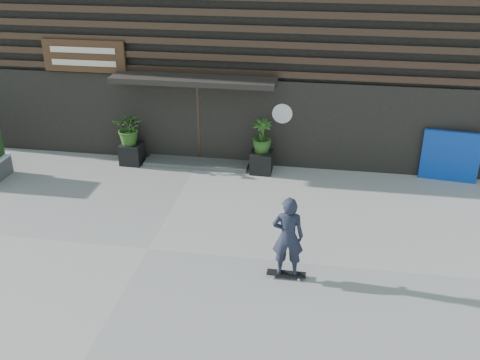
% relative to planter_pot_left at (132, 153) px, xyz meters
% --- Properties ---
extents(ground, '(80.00, 80.00, 0.00)m').
position_rel_planter_pot_left_xyz_m(ground, '(1.90, -4.40, -0.30)').
color(ground, '#9F9B96').
rests_on(ground, ground).
extents(entrance_step, '(3.00, 0.80, 0.12)m').
position_rel_planter_pot_left_xyz_m(entrance_step, '(1.90, 0.20, -0.24)').
color(entrance_step, '#4B4B49').
rests_on(entrance_step, ground).
extents(planter_pot_left, '(0.60, 0.60, 0.60)m').
position_rel_planter_pot_left_xyz_m(planter_pot_left, '(0.00, 0.00, 0.00)').
color(planter_pot_left, black).
rests_on(planter_pot_left, ground).
extents(bamboo_left, '(0.86, 0.75, 0.96)m').
position_rel_planter_pot_left_xyz_m(bamboo_left, '(0.00, 0.00, 0.78)').
color(bamboo_left, '#2D591E').
rests_on(bamboo_left, planter_pot_left).
extents(planter_pot_right, '(0.60, 0.60, 0.60)m').
position_rel_planter_pot_left_xyz_m(planter_pot_right, '(3.80, 0.00, 0.00)').
color(planter_pot_right, black).
rests_on(planter_pot_right, ground).
extents(bamboo_right, '(0.54, 0.54, 0.96)m').
position_rel_planter_pot_left_xyz_m(bamboo_right, '(3.80, 0.00, 0.78)').
color(bamboo_right, '#2D591E').
rests_on(bamboo_right, planter_pot_right).
extents(blue_tarp, '(1.51, 0.30, 1.41)m').
position_rel_planter_pot_left_xyz_m(blue_tarp, '(8.88, 0.30, 0.40)').
color(blue_tarp, '#0C36A7').
rests_on(blue_tarp, ground).
extents(skateboarder, '(0.78, 0.45, 1.79)m').
position_rel_planter_pot_left_xyz_m(skateboarder, '(4.95, -4.95, 0.63)').
color(skateboarder, black).
rests_on(skateboarder, ground).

